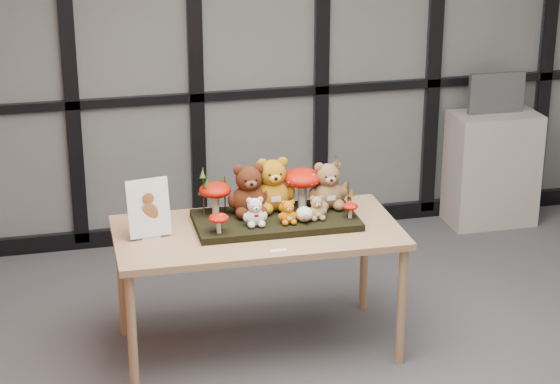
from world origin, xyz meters
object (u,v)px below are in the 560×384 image
object	(u,v)px
display_table	(257,240)
mushroom_front_left	(219,222)
bear_tan_back	(327,182)
mushroom_back_left	(215,197)
bear_white_bow	(255,210)
diorama_tray	(276,220)
bear_pooh_yellow	(272,181)
bear_small_yellow	(288,210)
mushroom_front_right	(350,210)
mushroom_back_right	(302,186)
cabinet	(492,169)
monitor	(496,93)
bear_beige_small	(317,206)
sign_holder	(149,211)
plush_cream_hedgehog	(304,213)
bear_brown_medium	(249,187)

from	to	relation	value
display_table	mushroom_front_left	distance (m)	0.30
bear_tan_back	mushroom_back_left	size ratio (longest dim) A/B	1.49
bear_tan_back	bear_white_bow	bearing A→B (deg)	-158.64
diorama_tray	bear_pooh_yellow	bearing A→B (deg)	85.71
bear_small_yellow	mushroom_front_right	size ratio (longest dim) A/B	1.53
mushroom_back_right	display_table	bearing A→B (deg)	-149.57
cabinet	diorama_tray	bearing A→B (deg)	-144.34
monitor	mushroom_back_left	bearing A→B (deg)	-150.30
bear_pooh_yellow	bear_small_yellow	bearing A→B (deg)	-80.73
mushroom_front_left	monitor	xyz separation A→B (m)	(2.35, 1.60, 0.16)
mushroom_back_left	mushroom_front_left	world-z (taller)	mushroom_back_left
bear_beige_small	mushroom_front_left	bearing A→B (deg)	-172.07
diorama_tray	sign_holder	size ratio (longest dim) A/B	2.77
bear_white_bow	diorama_tray	bearing A→B (deg)	33.64
bear_white_bow	mushroom_back_left	size ratio (longest dim) A/B	0.89
bear_tan_back	sign_holder	size ratio (longest dim) A/B	0.91
diorama_tray	mushroom_front_left	bearing A→B (deg)	-156.03
display_table	bear_small_yellow	xyz separation A→B (m)	(0.16, -0.04, 0.18)
bear_small_yellow	mushroom_front_left	size ratio (longest dim) A/B	1.23
sign_holder	cabinet	bearing A→B (deg)	19.80
bear_beige_small	mushroom_front_left	xyz separation A→B (m)	(-0.56, -0.07, -0.02)
diorama_tray	mushroom_front_right	distance (m)	0.42
plush_cream_hedgehog	bear_brown_medium	bearing A→B (deg)	146.38
diorama_tray	bear_beige_small	size ratio (longest dim) A/B	5.98
bear_pooh_yellow	plush_cream_hedgehog	xyz separation A→B (m)	(0.13, -0.22, -0.12)
mushroom_back_left	mushroom_front_right	xyz separation A→B (m)	(0.72, -0.24, -0.05)
bear_small_yellow	mushroom_front_right	xyz separation A→B (m)	(0.36, -0.01, -0.03)
display_table	bear_pooh_yellow	size ratio (longest dim) A/B	4.70
diorama_tray	bear_small_yellow	world-z (taller)	bear_small_yellow
bear_tan_back	mushroom_front_right	xyz separation A→B (m)	(0.08, -0.19, -0.10)
bear_tan_back	monitor	world-z (taller)	monitor
diorama_tray	plush_cream_hedgehog	bearing A→B (deg)	-34.83
bear_brown_medium	monitor	size ratio (longest dim) A/B	0.76
diorama_tray	sign_holder	distance (m)	0.72
display_table	mushroom_front_left	xyz separation A→B (m)	(-0.23, -0.09, 0.16)
mushroom_back_left	monitor	world-z (taller)	monitor
bear_white_bow	mushroom_front_right	world-z (taller)	bear_white_bow
sign_holder	cabinet	distance (m)	3.11
mushroom_front_left	mushroom_back_right	bearing A→B (deg)	26.83
bear_pooh_yellow	mushroom_back_left	xyz separation A→B (m)	(-0.33, 0.01, -0.07)
bear_pooh_yellow	monitor	bearing A→B (deg)	34.65
cabinet	mushroom_front_left	bearing A→B (deg)	-146.01
bear_brown_medium	sign_holder	bearing A→B (deg)	-167.48
bear_white_bow	monitor	xyz separation A→B (m)	(2.14, 1.54, 0.13)
bear_pooh_yellow	bear_beige_small	size ratio (longest dim) A/B	2.23
diorama_tray	mushroom_back_right	distance (m)	0.26
display_table	bear_beige_small	size ratio (longest dim) A/B	10.49
bear_small_yellow	bear_white_bow	world-z (taller)	bear_white_bow
display_table	diorama_tray	size ratio (longest dim) A/B	1.75
mushroom_back_right	mushroom_front_right	distance (m)	0.32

